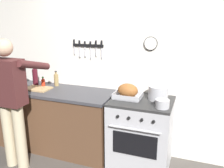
{
  "coord_description": "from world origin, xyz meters",
  "views": [
    {
      "loc": [
        0.83,
        -1.73,
        1.89
      ],
      "look_at": [
        -0.13,
        0.85,
        1.11
      ],
      "focal_mm": 37.92,
      "sensor_mm": 36.0,
      "label": 1
    }
  ],
  "objects": [
    {
      "name": "person_cook",
      "position": [
        -1.28,
        0.41,
        0.95
      ],
      "size": [
        0.51,
        0.63,
        1.66
      ],
      "rotation": [
        0.0,
        0.0,
        1.56
      ],
      "color": "#C6B793",
      "rests_on": "ground"
    },
    {
      "name": "wall_back",
      "position": [
        -0.0,
        1.35,
        1.3
      ],
      "size": [
        6.0,
        0.13,
        2.6
      ],
      "color": "white",
      "rests_on": "ground"
    },
    {
      "name": "stove",
      "position": [
        0.22,
        0.99,
        0.45
      ],
      "size": [
        0.76,
        0.67,
        0.9
      ],
      "color": "#BCBCC1",
      "rests_on": "ground"
    },
    {
      "name": "counter_block",
      "position": [
        -1.2,
        0.99,
        0.45
      ],
      "size": [
        2.03,
        0.65,
        0.9
      ],
      "color": "brown",
      "rests_on": "ground"
    },
    {
      "name": "saucepan",
      "position": [
        0.49,
        0.82,
        0.95
      ],
      "size": [
        0.16,
        0.16,
        0.1
      ],
      "color": "#B7B7BC",
      "rests_on": "stove"
    },
    {
      "name": "bottle_hot_sauce",
      "position": [
        -1.27,
        1.04,
        0.96
      ],
      "size": [
        0.06,
        0.06,
        0.16
      ],
      "color": "red",
      "rests_on": "counter_block"
    },
    {
      "name": "bottle_vinegar",
      "position": [
        -1.13,
        1.18,
        0.99
      ],
      "size": [
        0.07,
        0.07,
        0.22
      ],
      "color": "#997F4C",
      "rests_on": "counter_block"
    },
    {
      "name": "cutting_board",
      "position": [
        -1.29,
        0.93,
        0.91
      ],
      "size": [
        0.36,
        0.24,
        0.02
      ],
      "primitive_type": "cube",
      "color": "tan",
      "rests_on": "counter_block"
    },
    {
      "name": "roasting_pan",
      "position": [
        0.03,
        1.0,
        0.99
      ],
      "size": [
        0.35,
        0.26,
        0.19
      ],
      "color": "#B7B7BC",
      "rests_on": "stove"
    },
    {
      "name": "stock_pot",
      "position": [
        0.4,
        1.08,
        0.99
      ],
      "size": [
        0.24,
        0.24,
        0.18
      ],
      "color": "#B7B7BC",
      "rests_on": "stove"
    },
    {
      "name": "bottle_wine_red",
      "position": [
        -1.43,
        1.08,
        1.03
      ],
      "size": [
        0.08,
        0.08,
        0.32
      ],
      "color": "#47141E",
      "rests_on": "counter_block"
    }
  ]
}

